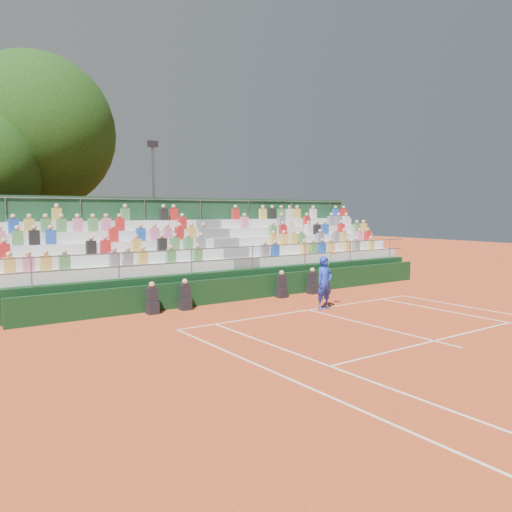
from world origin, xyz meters
TOP-DOWN VIEW (x-y plane):
  - ground at (0.00, 0.00)m, footprint 90.00×90.00m
  - courtside_wall at (0.00, 3.20)m, footprint 20.00×0.15m
  - line_officials at (-1.39, 2.75)m, footprint 8.13×0.40m
  - grandstand at (0.00, 6.44)m, footprint 20.00×5.20m
  - tennis_player at (0.65, -0.15)m, footprint 0.91×0.50m
  - tree_east at (-6.56, 14.33)m, footprint 8.22×8.22m
  - floodlight_mast at (-0.32, 13.55)m, footprint 0.60×0.25m

SIDE VIEW (x-z plane):
  - ground at x=0.00m, z-range 0.00..0.00m
  - line_officials at x=-1.39m, z-range -0.12..1.07m
  - courtside_wall at x=0.00m, z-range 0.00..1.00m
  - tennis_player at x=0.65m, z-range -0.09..2.12m
  - grandstand at x=0.00m, z-range -1.12..3.28m
  - floodlight_mast at x=-0.32m, z-range 0.67..8.48m
  - tree_east at x=-6.56m, z-range 1.86..13.82m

